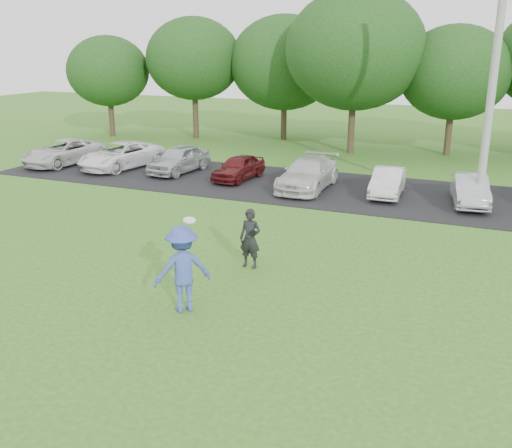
# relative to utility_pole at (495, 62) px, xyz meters

# --- Properties ---
(ground) EXTENTS (100.00, 100.00, 0.00)m
(ground) POSITION_rel_utility_pole_xyz_m (-5.10, -12.23, -5.18)
(ground) COLOR #2E631C
(ground) RESTS_ON ground
(parking_lot) EXTENTS (32.00, 6.50, 0.03)m
(parking_lot) POSITION_rel_utility_pole_xyz_m (-5.10, 0.77, -5.17)
(parking_lot) COLOR black
(parking_lot) RESTS_ON ground
(utility_pole) EXTENTS (0.28, 0.28, 10.36)m
(utility_pole) POSITION_rel_utility_pole_xyz_m (0.00, 0.00, 0.00)
(utility_pole) COLOR #999894
(utility_pole) RESTS_ON ground
(frisbee_player) EXTENTS (1.44, 1.41, 2.20)m
(frisbee_player) POSITION_rel_utility_pole_xyz_m (-5.69, -11.51, -4.19)
(frisbee_player) COLOR #3B4FA7
(frisbee_player) RESTS_ON ground
(camera_bystander) EXTENTS (0.59, 0.43, 1.61)m
(camera_bystander) POSITION_rel_utility_pole_xyz_m (-5.35, -8.55, -4.37)
(camera_bystander) COLOR black
(camera_bystander) RESTS_ON ground
(parked_cars) EXTENTS (30.87, 5.03, 1.25)m
(parked_cars) POSITION_rel_utility_pole_xyz_m (-6.91, 0.65, -4.55)
(parked_cars) COLOR silver
(parked_cars) RESTS_ON parking_lot
(tree_row) EXTENTS (42.39, 9.85, 8.64)m
(tree_row) POSITION_rel_utility_pole_xyz_m (-3.59, 10.53, -0.27)
(tree_row) COLOR #38281C
(tree_row) RESTS_ON ground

